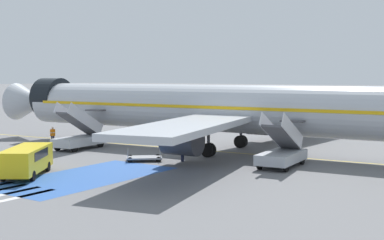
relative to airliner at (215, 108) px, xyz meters
The scene contains 14 objects.
ground_plane 4.09m from the airliner, 162.48° to the left, with size 600.00×600.00×0.00m, color slate.
apron_leadline_yellow 3.68m from the airliner, behind, with size 0.20×80.68×0.01m, color gold.
apron_stand_patch_blue 14.72m from the airliner, 92.71° to the right, with size 5.81×11.90×0.01m, color #2856A8.
apron_walkway_bar_2 19.97m from the airliner, 91.97° to the right, with size 0.44×3.60×0.01m, color silver.
apron_walkway_bar_3 19.97m from the airliner, 88.46° to the right, with size 0.44×3.60×0.01m, color silver.
airliner is the anchor object (origin of this frame).
boarding_stairs_forward 11.96m from the airliner, 152.48° to the right, with size 2.59×5.37×4.13m.
boarding_stairs_aft 9.20m from the airliner, 25.94° to the right, with size 2.59×5.37×3.94m.
fuel_tanker 26.38m from the airliner, 74.39° to the left, with size 3.31×9.40×3.55m.
service_van_0 16.76m from the airliner, 103.86° to the right, with size 4.61×5.53×1.82m.
baggage_cart 8.21m from the airliner, 102.24° to the right, with size 2.95×2.83×0.87m.
ground_crew_0 6.55m from the airliner, 81.30° to the right, with size 0.49×0.38×1.67m.
ground_crew_1 4.10m from the airliner, 109.85° to the right, with size 0.44×0.48×1.74m.
ground_crew_2 15.61m from the airliner, 162.42° to the right, with size 0.36×0.48×1.61m.
Camera 1 is at (25.34, -38.34, 6.38)m, focal length 50.00 mm.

